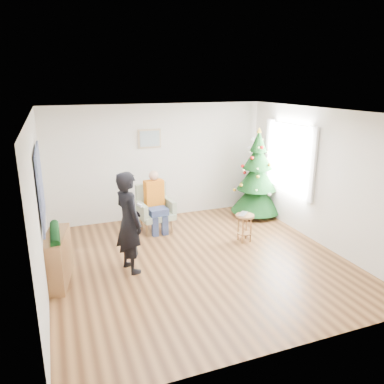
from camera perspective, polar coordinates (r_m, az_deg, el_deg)
name	(u,v)px	position (r m, az deg, el deg)	size (l,w,h in m)	color
floor	(199,261)	(6.75, 1.02, -10.44)	(5.00, 5.00, 0.00)	brown
ceiling	(199,112)	(6.04, 1.15, 12.14)	(5.00, 5.00, 0.00)	white
wall_back	(158,162)	(8.58, -5.13, 4.58)	(5.00, 5.00, 0.00)	silver
wall_front	(285,251)	(4.20, 13.95, -8.74)	(5.00, 5.00, 0.00)	silver
wall_left	(39,208)	(5.87, -22.26, -2.21)	(5.00, 5.00, 0.00)	silver
wall_right	(321,178)	(7.54, 19.04, 2.07)	(5.00, 5.00, 0.00)	silver
window_panel	(290,158)	(8.25, 14.64, 5.05)	(0.04, 1.30, 1.40)	white
curtains	(288,158)	(8.23, 14.47, 5.04)	(0.05, 1.75, 1.50)	white
christmas_tree	(257,177)	(8.81, 9.86, 2.30)	(1.15, 1.15, 2.08)	#3F2816
stool	(245,228)	(7.51, 8.01, -5.40)	(0.37, 0.37, 0.55)	brown
laptop	(245,214)	(7.41, 8.09, -3.38)	(0.30, 0.19, 0.02)	silver
armchair	(155,214)	(8.01, -5.65, -3.31)	(0.78, 0.72, 0.98)	gray
seated_person	(156,201)	(7.87, -5.56, -1.39)	(0.42, 0.60, 1.28)	navy
standing_man	(129,222)	(6.20, -9.60, -4.59)	(0.62, 0.41, 1.71)	black
game_controller	(140,205)	(6.11, -7.99, -1.99)	(0.04, 0.13, 0.04)	white
console	(58,258)	(6.30, -19.80, -9.51)	(0.30, 1.00, 0.80)	brown
garland	(55,234)	(6.13, -20.18, -5.97)	(0.14, 0.14, 0.90)	black
tapestry	(40,186)	(6.09, -22.10, 0.91)	(0.03, 1.50, 1.15)	black
framed_picture	(150,139)	(8.40, -6.48, 8.09)	(0.52, 0.05, 0.42)	tan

